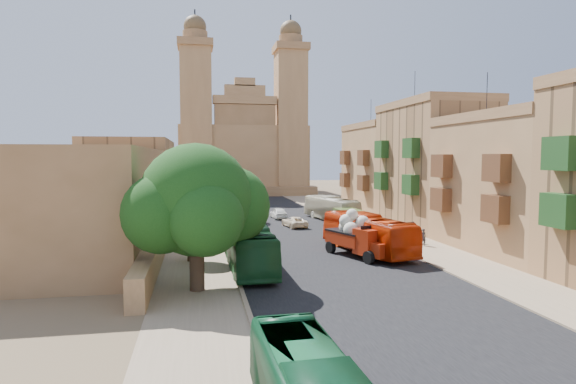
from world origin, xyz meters
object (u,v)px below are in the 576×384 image
object	(u,v)px
bus_red_east	(367,234)
pedestrian_a	(423,237)
olive_pickup	(350,220)
bus_green_north	(248,246)
ficus_tree	(197,204)
street_tree_a	(190,218)
church	(242,148)
car_cream	(294,222)
car_blue_a	(259,252)
red_truck	(360,236)
car_white_b	(279,213)
car_white_a	(259,219)
pedestrian_c	(413,232)
bus_cream_east	(331,208)
street_tree_b	(192,199)
car_dkblue	(229,206)
car_blue_b	(245,201)
street_tree_c	(193,193)
street_tree_d	(194,185)

from	to	relation	value
bus_red_east	pedestrian_a	bearing A→B (deg)	-173.03
olive_pickup	bus_green_north	size ratio (longest dim) A/B	0.46
ficus_tree	street_tree_a	bearing A→B (deg)	94.12
church	pedestrian_a	size ratio (longest dim) A/B	24.31
ficus_tree	car_cream	size ratio (longest dim) A/B	2.05
bus_green_north	car_blue_a	distance (m)	2.38
street_tree_a	red_truck	world-z (taller)	street_tree_a
car_white_b	car_white_a	bearing A→B (deg)	54.50
bus_green_north	pedestrian_c	world-z (taller)	bus_green_north
bus_green_north	car_white_b	world-z (taller)	bus_green_north
ficus_tree	pedestrian_c	bearing A→B (deg)	32.63
bus_cream_east	pedestrian_a	bearing A→B (deg)	88.94
street_tree_b	car_blue_a	world-z (taller)	street_tree_b
street_tree_b	car_dkblue	distance (m)	21.40
church	car_white_a	bearing A→B (deg)	-93.05
bus_cream_east	pedestrian_c	distance (m)	16.34
bus_cream_east	pedestrian_c	bearing A→B (deg)	89.38
olive_pickup	car_white_b	distance (m)	11.99
church	car_white_a	size ratio (longest dim) A/B	9.86
olive_pickup	red_truck	bearing A→B (deg)	-105.20
ficus_tree	car_dkblue	size ratio (longest dim) A/B	1.83
ficus_tree	pedestrian_c	xyz separation A→B (m)	(19.04, 12.19, -4.08)
olive_pickup	bus_red_east	xyz separation A→B (m)	(-2.50, -11.97, 0.51)
bus_cream_east	car_white_a	world-z (taller)	bus_cream_east
bus_cream_east	car_dkblue	size ratio (longest dim) A/B	2.26
car_white_a	car_blue_b	world-z (taller)	car_blue_b
street_tree_c	pedestrian_a	size ratio (longest dim) A/B	3.35
bus_green_north	street_tree_c	bearing A→B (deg)	97.67
bus_red_east	car_dkblue	world-z (taller)	bus_red_east
bus_red_east	car_blue_a	xyz separation A→B (m)	(-9.00, -1.72, -0.82)
ficus_tree	pedestrian_a	xyz separation A→B (m)	(19.22, 10.57, -4.29)
street_tree_a	car_white_b	xyz separation A→B (m)	(10.50, 23.05, -2.52)
car_white_a	car_cream	distance (m)	4.43
bus_cream_east	car_dkblue	bearing A→B (deg)	-58.73
bus_green_north	bus_red_east	xyz separation A→B (m)	(10.02, 3.70, -0.03)
car_cream	car_blue_b	distance (m)	24.06
ficus_tree	pedestrian_a	world-z (taller)	ficus_tree
bus_red_east	pedestrian_c	world-z (taller)	bus_red_east
street_tree_b	street_tree_a	bearing A→B (deg)	-90.00
street_tree_d	pedestrian_a	distance (m)	38.94
street_tree_b	red_truck	size ratio (longest dim) A/B	0.82
church	car_blue_a	size ratio (longest dim) A/B	8.67
street_tree_a	olive_pickup	world-z (taller)	street_tree_a
street_tree_d	car_white_a	size ratio (longest dim) A/B	1.46
church	pedestrian_a	world-z (taller)	church
bus_cream_east	pedestrian_c	world-z (taller)	bus_cream_east
car_cream	car_white_b	xyz separation A→B (m)	(-0.50, 7.51, 0.12)
ficus_tree	olive_pickup	world-z (taller)	ficus_tree
car_cream	pedestrian_c	world-z (taller)	pedestrian_c
car_cream	car_blue_b	bearing A→B (deg)	-91.56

